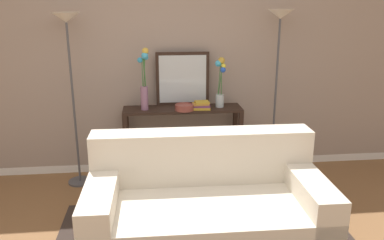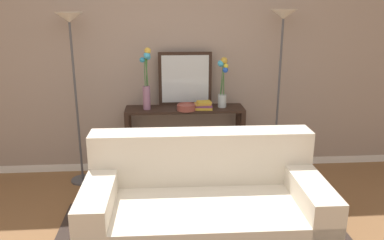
{
  "view_description": "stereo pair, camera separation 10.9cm",
  "coord_description": "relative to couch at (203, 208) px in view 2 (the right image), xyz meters",
  "views": [
    {
      "loc": [
        -0.11,
        -2.23,
        1.94
      ],
      "look_at": [
        0.27,
        1.28,
        0.88
      ],
      "focal_mm": 36.8,
      "sensor_mm": 36.0,
      "label": 1
    },
    {
      "loc": [
        0.0,
        -2.24,
        1.94
      ],
      "look_at": [
        0.27,
        1.28,
        0.88
      ],
      "focal_mm": 36.8,
      "sensor_mm": 36.0,
      "label": 2
    }
  ],
  "objects": [
    {
      "name": "console_table",
      "position": [
        -0.08,
        1.31,
        0.25
      ],
      "size": [
        1.31,
        0.33,
        0.82
      ],
      "color": "black",
      "rests_on": "ground"
    },
    {
      "name": "vase_short_flowers",
      "position": [
        0.34,
        1.32,
        0.78
      ],
      "size": [
        0.11,
        0.12,
        0.55
      ],
      "color": "silver",
      "rests_on": "console_table"
    },
    {
      "name": "back_wall",
      "position": [
        -0.32,
        1.61,
        1.18
      ],
      "size": [
        12.0,
        0.15,
        2.98
      ],
      "color": "white",
      "rests_on": "ground"
    },
    {
      "name": "fruit_bowl",
      "position": [
        -0.07,
        1.22,
        0.54
      ],
      "size": [
        0.2,
        0.2,
        0.07
      ],
      "color": "brown",
      "rests_on": "console_table"
    },
    {
      "name": "book_row_under_console",
      "position": [
        -0.48,
        1.31,
        -0.25
      ],
      "size": [
        0.27,
        0.17,
        0.13
      ],
      "color": "silver",
      "rests_on": "ground"
    },
    {
      "name": "book_stack",
      "position": [
        0.12,
        1.25,
        0.55
      ],
      "size": [
        0.22,
        0.17,
        0.09
      ],
      "color": "gold",
      "rests_on": "console_table"
    },
    {
      "name": "floor_lamp_right",
      "position": [
        0.96,
        1.26,
        1.17
      ],
      "size": [
        0.28,
        0.28,
        1.87
      ],
      "color": "#4C4C51",
      "rests_on": "ground"
    },
    {
      "name": "wall_mirror",
      "position": [
        -0.06,
        1.45,
        0.81
      ],
      "size": [
        0.6,
        0.02,
        0.6
      ],
      "color": "black",
      "rests_on": "console_table"
    },
    {
      "name": "couch",
      "position": [
        0.0,
        0.0,
        0.0
      ],
      "size": [
        1.92,
        1.01,
        0.88
      ],
      "color": "beige",
      "rests_on": "ground"
    },
    {
      "name": "floor_lamp_left",
      "position": [
        -1.24,
        1.26,
        1.15
      ],
      "size": [
        0.28,
        0.28,
        1.85
      ],
      "color": "#4C4C51",
      "rests_on": "ground"
    },
    {
      "name": "vase_tall_flowers",
      "position": [
        -0.49,
        1.28,
        0.83
      ],
      "size": [
        0.12,
        0.11,
        0.67
      ],
      "color": "gray",
      "rests_on": "console_table"
    }
  ]
}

